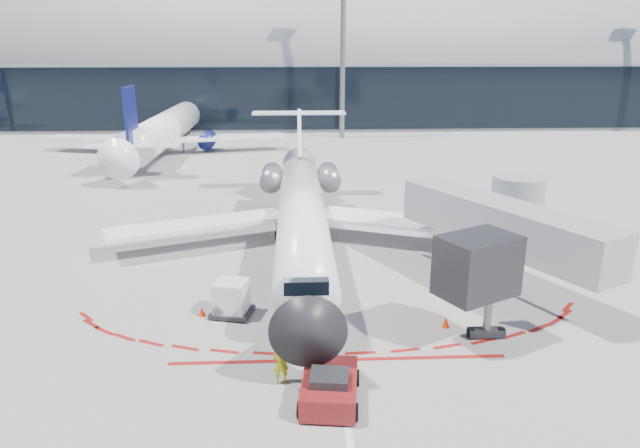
{
  "coord_description": "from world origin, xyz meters",
  "views": [
    {
      "loc": [
        -1.69,
        -32.3,
        12.45
      ],
      "look_at": [
        -0.26,
        -0.38,
        2.43
      ],
      "focal_mm": 32.0,
      "sensor_mm": 36.0,
      "label": 1
    }
  ],
  "objects_px": {
    "pushback_tug": "(330,387)",
    "uld_container": "(231,299)",
    "ramp_worker": "(280,363)",
    "regional_jet": "(302,209)"
  },
  "relations": [
    {
      "from": "pushback_tug",
      "to": "uld_container",
      "type": "distance_m",
      "value": 8.34
    },
    {
      "from": "regional_jet",
      "to": "uld_container",
      "type": "relative_size",
      "value": 14.09
    },
    {
      "from": "uld_container",
      "to": "pushback_tug",
      "type": "bearing_deg",
      "value": -45.68
    },
    {
      "from": "pushback_tug",
      "to": "uld_container",
      "type": "height_order",
      "value": "uld_container"
    },
    {
      "from": "ramp_worker",
      "to": "uld_container",
      "type": "xyz_separation_m",
      "value": [
        -2.47,
        5.87,
        0.02
      ]
    },
    {
      "from": "regional_jet",
      "to": "pushback_tug",
      "type": "bearing_deg",
      "value": -87.38
    },
    {
      "from": "pushback_tug",
      "to": "ramp_worker",
      "type": "bearing_deg",
      "value": 151.99
    },
    {
      "from": "uld_container",
      "to": "ramp_worker",
      "type": "bearing_deg",
      "value": -53.8
    },
    {
      "from": "regional_jet",
      "to": "uld_container",
      "type": "xyz_separation_m",
      "value": [
        -3.52,
        -9.54,
        -1.7
      ]
    },
    {
      "from": "ramp_worker",
      "to": "regional_jet",
      "type": "bearing_deg",
      "value": -107.38
    }
  ]
}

